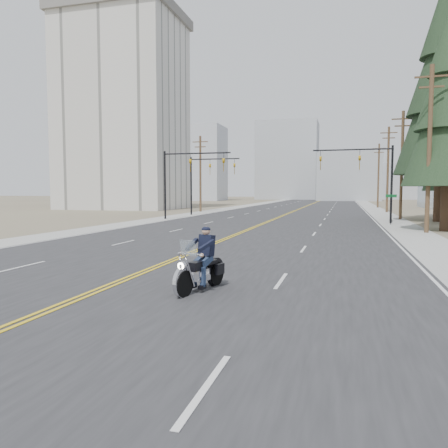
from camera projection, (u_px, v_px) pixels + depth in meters
The scene contains 21 objects.
ground_plane at pixel (74, 301), 11.67m from camera, with size 400.00×400.00×0.00m, color #776D56.
road at pixel (305, 207), 78.94m from camera, with size 20.00×200.00×0.01m, color #303033.
sidewalk_left at pixel (243, 206), 82.00m from camera, with size 3.00×200.00×0.01m, color #A5A5A0.
sidewalk_right at pixel (371, 208), 75.89m from camera, with size 3.00×200.00×0.01m, color #A5A5A0.
traffic_mast_left at pixel (183, 171), 44.43m from camera, with size 7.10×0.26×7.00m.
traffic_mast_right at pixel (368, 169), 39.66m from camera, with size 7.10×0.26×7.00m.
traffic_mast_far at pixel (204, 175), 52.21m from camera, with size 6.10×0.26×7.00m.
street_sign at pixel (391, 204), 37.50m from camera, with size 0.90×0.06×2.62m.
utility_pole_b at pixel (429, 146), 30.00m from camera, with size 2.20×0.30×11.50m.
utility_pole_c at pixel (402, 163), 44.43m from camera, with size 2.20×0.30×11.00m.
utility_pole_d at pixel (388, 168), 58.83m from camera, with size 2.20×0.30×11.50m.
utility_pole_e at pixel (378, 174), 75.19m from camera, with size 2.20×0.30×11.00m.
utility_pole_left at pixel (200, 172), 60.70m from camera, with size 2.20×0.30×10.50m.
apartment_block at pixel (123, 116), 70.82m from camera, with size 18.00×14.00×30.00m, color silver.
haze_bldg_a at pixel (200, 164), 130.65m from camera, with size 14.00×12.00×22.00m, color #B7BCC6.
haze_bldg_b at pixel (349, 177), 129.15m from camera, with size 18.00×14.00×14.00m, color #ADB2B7.
haze_bldg_d at pixel (288, 161), 148.41m from camera, with size 20.00×15.00×26.00m, color #ADB2B7.
haze_bldg_e at pixel (400, 182), 148.74m from camera, with size 14.00×14.00×12.00m, color #B7BCC6.
haze_bldg_f at pixel (173, 176), 149.27m from camera, with size 12.00×12.00×16.00m, color #ADB2B7.
motorcyclist at pixel (200, 259), 12.75m from camera, with size 1.03×2.41×1.88m, color black, non-canonical shape.
conifer_tall at pixel (442, 83), 40.64m from camera, with size 8.10×8.10×22.50m.
Camera 1 is at (6.94, -9.99, 2.95)m, focal length 35.00 mm.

